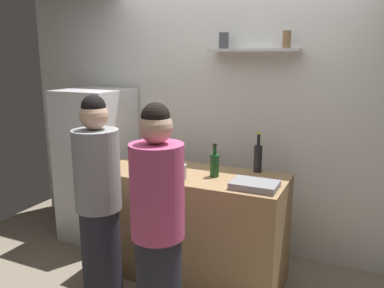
# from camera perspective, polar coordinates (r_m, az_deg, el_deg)

# --- Properties ---
(back_wall_assembly) EXTENTS (4.80, 0.32, 2.60)m
(back_wall_assembly) POSITION_cam_1_polar(r_m,az_deg,el_deg) (3.79, 6.45, 3.88)
(back_wall_assembly) COLOR white
(back_wall_assembly) RESTS_ON ground
(refrigerator) EXTENTS (0.63, 0.68, 1.55)m
(refrigerator) POSITION_cam_1_polar(r_m,az_deg,el_deg) (4.20, -13.57, -2.90)
(refrigerator) COLOR white
(refrigerator) RESTS_ON ground
(counter) EXTENTS (1.56, 0.64, 0.92)m
(counter) POSITION_cam_1_polar(r_m,az_deg,el_deg) (3.43, 0.00, -11.69)
(counter) COLOR #9E7A51
(counter) RESTS_ON ground
(baking_pan) EXTENTS (0.34, 0.24, 0.05)m
(baking_pan) POSITION_cam_1_polar(r_m,az_deg,el_deg) (2.94, 9.10, -5.90)
(baking_pan) COLOR gray
(baking_pan) RESTS_ON counter
(utensil_holder) EXTENTS (0.11, 0.11, 0.22)m
(utensil_holder) POSITION_cam_1_polar(r_m,az_deg,el_deg) (3.10, -1.77, -4.03)
(utensil_holder) COLOR #B2B2B7
(utensil_holder) RESTS_ON counter
(wine_bottle_pale_glass) EXTENTS (0.07, 0.07, 0.31)m
(wine_bottle_pale_glass) POSITION_cam_1_polar(r_m,az_deg,el_deg) (3.13, -4.51, -2.79)
(wine_bottle_pale_glass) COLOR #B2BFB2
(wine_bottle_pale_glass) RESTS_ON counter
(wine_bottle_dark_glass) EXTENTS (0.07, 0.07, 0.34)m
(wine_bottle_dark_glass) POSITION_cam_1_polar(r_m,az_deg,el_deg) (3.32, 9.57, -1.91)
(wine_bottle_dark_glass) COLOR black
(wine_bottle_dark_glass) RESTS_ON counter
(wine_bottle_green_glass) EXTENTS (0.07, 0.07, 0.27)m
(wine_bottle_green_glass) POSITION_cam_1_polar(r_m,az_deg,el_deg) (3.16, 3.29, -2.98)
(wine_bottle_green_glass) COLOR #19471E
(wine_bottle_green_glass) RESTS_ON counter
(water_bottle_plastic) EXTENTS (0.08, 0.08, 0.22)m
(water_bottle_plastic) POSITION_cam_1_polar(r_m,az_deg,el_deg) (3.42, -4.80, -1.81)
(water_bottle_plastic) COLOR silver
(water_bottle_plastic) RESTS_ON counter
(person_grey_hoodie) EXTENTS (0.34, 0.34, 1.61)m
(person_grey_hoodie) POSITION_cam_1_polar(r_m,az_deg,el_deg) (3.05, -13.40, -8.51)
(person_grey_hoodie) COLOR #262633
(person_grey_hoodie) RESTS_ON ground
(person_pink_top) EXTENTS (0.34, 0.34, 1.61)m
(person_pink_top) POSITION_cam_1_polar(r_m,az_deg,el_deg) (2.56, -4.96, -12.48)
(person_pink_top) COLOR #262633
(person_pink_top) RESTS_ON ground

